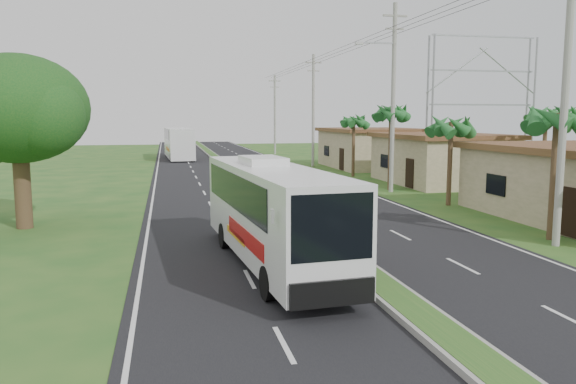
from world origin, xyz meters
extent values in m
plane|color=#23541E|center=(0.00, 0.00, 0.00)|extent=(180.00, 180.00, 0.00)
cube|color=black|center=(0.00, 20.00, 0.01)|extent=(14.00, 160.00, 0.02)
cube|color=gray|center=(0.00, 20.00, 0.10)|extent=(1.20, 160.00, 0.17)
cube|color=#23541E|center=(0.00, 20.00, 0.18)|extent=(0.95, 160.00, 0.02)
cube|color=silver|center=(-6.70, 20.00, 0.00)|extent=(0.12, 160.00, 0.01)
cube|color=silver|center=(6.70, 20.00, 0.00)|extent=(0.12, 160.00, 0.01)
cube|color=#9C9069|center=(14.00, 22.00, 1.68)|extent=(7.00, 10.00, 3.35)
cube|color=#542C1D|center=(14.00, 22.00, 3.51)|extent=(7.60, 10.60, 0.32)
cube|color=#9C9069|center=(14.00, 36.00, 1.75)|extent=(8.00, 11.00, 3.50)
cube|color=#542C1D|center=(14.00, 36.00, 3.66)|extent=(8.60, 11.60, 0.32)
cylinder|color=#473321|center=(9.00, 3.00, 2.50)|extent=(0.26, 0.26, 5.00)
cylinder|color=#473321|center=(9.40, 12.00, 2.30)|extent=(0.26, 0.26, 4.60)
cylinder|color=#473321|center=(8.80, 19.00, 2.70)|extent=(0.26, 0.26, 5.40)
cylinder|color=#473321|center=(9.30, 28.00, 2.40)|extent=(0.26, 0.26, 4.80)
cylinder|color=#473321|center=(17.50, 15.00, 2.60)|extent=(0.26, 0.26, 5.20)
cylinder|color=#473321|center=(-12.00, 10.00, 2.00)|extent=(0.70, 0.70, 4.00)
ellipsoid|color=#124418|center=(-12.00, 10.00, 5.20)|extent=(6.00, 6.00, 4.68)
sphere|color=#124418|center=(-10.80, 9.00, 4.90)|extent=(3.40, 3.40, 3.40)
cylinder|color=gray|center=(8.50, 2.00, 5.50)|extent=(0.28, 0.28, 11.00)
cylinder|color=gray|center=(8.50, 18.00, 6.00)|extent=(0.28, 0.28, 12.00)
cube|color=gray|center=(8.50, 18.00, 11.20)|extent=(1.60, 0.12, 0.12)
cube|color=gray|center=(8.50, 18.00, 10.40)|extent=(1.20, 0.10, 0.10)
cube|color=gray|center=(7.30, 18.00, 9.50)|extent=(2.40, 0.10, 0.10)
cylinder|color=gray|center=(8.50, 38.00, 5.50)|extent=(0.28, 0.28, 11.00)
cube|color=gray|center=(8.50, 38.00, 10.20)|extent=(1.60, 0.12, 0.12)
cube|color=gray|center=(8.50, 38.00, 9.40)|extent=(1.20, 0.10, 0.10)
cylinder|color=gray|center=(8.50, 58.00, 5.25)|extent=(0.28, 0.28, 10.50)
cube|color=gray|center=(8.50, 58.00, 9.70)|extent=(1.60, 0.12, 0.12)
cube|color=gray|center=(8.50, 58.00, 8.90)|extent=(1.20, 0.10, 0.10)
cylinder|color=gray|center=(17.00, 29.50, 6.00)|extent=(0.18, 0.18, 12.00)
cylinder|color=gray|center=(27.00, 29.50, 6.00)|extent=(0.18, 0.18, 12.00)
cylinder|color=gray|center=(17.00, 30.50, 6.00)|extent=(0.18, 0.18, 12.00)
cylinder|color=gray|center=(27.00, 30.50, 6.00)|extent=(0.18, 0.18, 12.00)
cube|color=gray|center=(22.00, 30.00, 6.00)|extent=(10.00, 0.14, 0.14)
cube|color=gray|center=(22.00, 30.00, 9.00)|extent=(10.00, 0.14, 0.14)
cube|color=gray|center=(22.00, 30.00, 12.00)|extent=(10.00, 0.14, 0.14)
cube|color=silver|center=(-2.56, 1.47, 1.83)|extent=(3.13, 10.98, 2.84)
cube|color=black|center=(-2.60, 2.01, 2.45)|extent=(3.00, 8.82, 1.14)
cube|color=black|center=(-2.12, -3.87, 2.28)|extent=(2.04, 0.30, 1.59)
cube|color=#AE0F0E|center=(-2.47, 0.39, 1.26)|extent=(2.68, 4.87, 0.50)
cube|color=#EAA613|center=(-2.58, 1.74, 1.03)|extent=(2.52, 2.89, 0.23)
cube|color=silver|center=(-2.64, 2.55, 3.38)|extent=(1.44, 2.26, 0.25)
cylinder|color=black|center=(-3.29, -2.03, 0.47)|extent=(0.36, 0.96, 0.94)
cylinder|color=black|center=(-1.26, -1.87, 0.47)|extent=(0.36, 0.96, 0.94)
cylinder|color=black|center=(-3.81, 4.27, 0.47)|extent=(0.36, 0.96, 0.94)
cylinder|color=black|center=(-1.77, 4.43, 0.47)|extent=(0.36, 0.96, 0.94)
cube|color=silver|center=(-4.34, 51.77, 1.89)|extent=(3.34, 12.53, 3.45)
cube|color=black|center=(-4.37, 52.31, 2.92)|extent=(3.22, 9.30, 1.17)
cube|color=#DB5615|center=(-4.29, 50.69, 1.23)|extent=(3.05, 6.07, 0.38)
cylinder|color=black|center=(-5.26, 46.59, 0.52)|extent=(0.38, 1.05, 1.04)
cylinder|color=black|center=(-2.89, 46.71, 0.52)|extent=(0.38, 1.05, 1.04)
cylinder|color=black|center=(-5.76, 56.29, 0.52)|extent=(0.38, 1.05, 1.04)
cylinder|color=black|center=(-3.39, 56.41, 0.52)|extent=(0.38, 1.05, 1.04)
imported|color=black|center=(0.72, 10.13, 0.57)|extent=(1.90, 0.55, 1.14)
imported|color=maroon|center=(0.72, 10.13, 1.34)|extent=(0.58, 0.38, 1.58)
camera|label=1|loc=(-5.84, -16.17, 4.79)|focal=35.00mm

